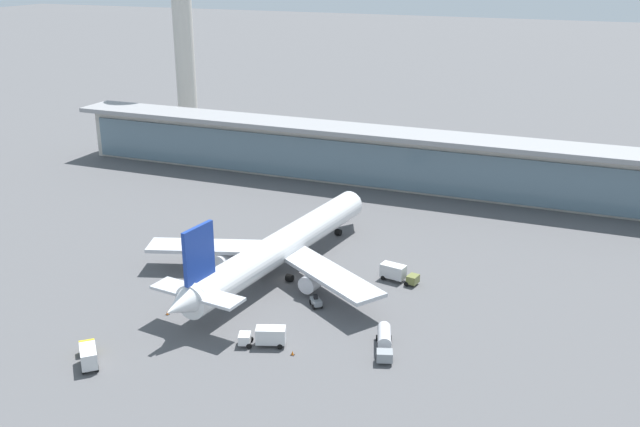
% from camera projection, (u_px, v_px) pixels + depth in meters
% --- Properties ---
extents(ground_plane, '(1200.00, 1200.00, 0.00)m').
position_uv_depth(ground_plane, '(289.00, 280.00, 136.10)').
color(ground_plane, '#515154').
extents(airliner_on_stand, '(50.28, 65.86, 17.55)m').
position_uv_depth(airliner_on_stand, '(279.00, 248.00, 136.58)').
color(airliner_on_stand, white).
rests_on(airliner_on_stand, ground).
extents(service_truck_near_nose_white, '(7.64, 4.70, 3.10)m').
position_uv_depth(service_truck_near_nose_white, '(266.00, 336.00, 112.90)').
color(service_truck_near_nose_white, silver).
rests_on(service_truck_near_nose_white, ground).
extents(service_truck_under_wing_grey, '(4.86, 8.87, 2.95)m').
position_uv_depth(service_truck_under_wing_grey, '(384.00, 340.00, 111.59)').
color(service_truck_under_wing_grey, gray).
rests_on(service_truck_under_wing_grey, ground).
extents(service_truck_mid_apron_grey, '(3.12, 3.30, 2.05)m').
position_uv_depth(service_truck_mid_apron_grey, '(316.00, 302.00, 125.75)').
color(service_truck_mid_apron_grey, gray).
rests_on(service_truck_mid_apron_grey, ground).
extents(service_truck_by_tail_olive, '(7.60, 3.60, 3.10)m').
position_uv_depth(service_truck_by_tail_olive, '(397.00, 273.00, 135.19)').
color(service_truck_by_tail_olive, olive).
rests_on(service_truck_by_tail_olive, ground).
extents(service_truck_on_taxiway_yellow, '(6.62, 6.94, 3.10)m').
position_uv_depth(service_truck_on_taxiway_yellow, '(88.00, 354.00, 107.70)').
color(service_truck_on_taxiway_yellow, yellow).
rests_on(service_truck_on_taxiway_yellow, ground).
extents(terminal_building, '(183.60, 12.80, 15.20)m').
position_uv_depth(terminal_building, '(389.00, 157.00, 188.11)').
color(terminal_building, beige).
rests_on(terminal_building, ground).
extents(control_tower, '(12.00, 12.00, 76.92)m').
position_uv_depth(control_tower, '(182.00, 6.00, 230.72)').
color(control_tower, beige).
rests_on(control_tower, ground).
extents(safety_cone_alpha, '(0.62, 0.62, 0.70)m').
position_uv_depth(safety_cone_alpha, '(167.00, 313.00, 123.00)').
color(safety_cone_alpha, orange).
rests_on(safety_cone_alpha, ground).
extents(safety_cone_bravo, '(0.62, 0.62, 0.70)m').
position_uv_depth(safety_cone_bravo, '(292.00, 353.00, 110.65)').
color(safety_cone_bravo, orange).
rests_on(safety_cone_bravo, ground).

